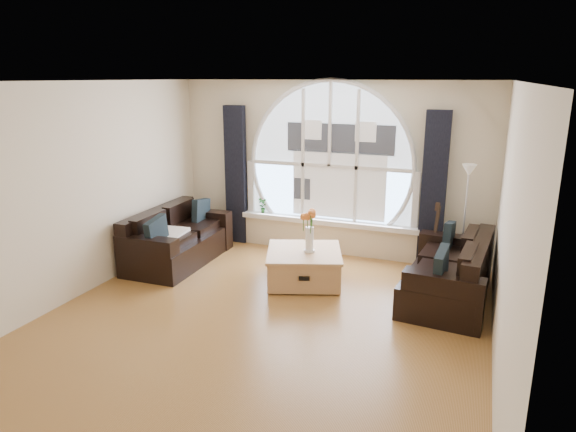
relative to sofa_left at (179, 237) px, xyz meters
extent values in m
cube|color=brown|center=(1.98, -1.41, -0.40)|extent=(5.00, 5.50, 0.01)
cube|color=silver|center=(1.98, -1.41, 2.30)|extent=(5.00, 5.50, 0.01)
cube|color=beige|center=(1.98, 1.34, 0.95)|extent=(5.00, 0.01, 2.70)
cube|color=beige|center=(1.98, -4.16, 0.95)|extent=(5.00, 0.01, 2.70)
cube|color=beige|center=(-0.52, -1.41, 0.95)|extent=(0.01, 5.50, 2.70)
cube|color=beige|center=(4.48, -1.41, 0.95)|extent=(0.01, 5.50, 2.70)
cube|color=silver|center=(4.18, -1.41, 1.95)|extent=(0.92, 5.50, 0.72)
cube|color=silver|center=(1.98, 1.31, 1.23)|extent=(2.60, 0.06, 2.15)
cube|color=white|center=(1.98, 1.24, 0.11)|extent=(2.90, 0.22, 0.08)
cube|color=white|center=(1.98, 1.28, 1.23)|extent=(2.76, 0.08, 2.15)
cube|color=silver|center=(2.13, 1.30, 1.10)|extent=(1.70, 0.02, 1.50)
cube|color=black|center=(0.38, 1.22, 0.75)|extent=(0.35, 0.12, 2.30)
cube|color=black|center=(3.58, 1.22, 0.75)|extent=(0.35, 0.12, 2.30)
cube|color=black|center=(0.00, 0.00, 0.00)|extent=(0.94, 1.83, 0.80)
cube|color=black|center=(3.92, 0.05, 0.00)|extent=(1.06, 1.87, 0.80)
cube|color=#B37F49|center=(2.05, -0.07, -0.16)|extent=(1.27, 1.27, 0.49)
cube|color=silver|center=(-0.03, -0.30, 0.10)|extent=(0.60, 0.60, 0.10)
cube|color=white|center=(2.12, -0.07, 0.44)|extent=(0.24, 0.24, 0.70)
cube|color=#B2B2B2|center=(4.05, 0.98, 0.40)|extent=(0.24, 0.24, 1.60)
cube|color=#935927|center=(3.68, 0.98, 0.13)|extent=(0.41, 0.33, 1.06)
imported|color=#1E6023|center=(0.85, 1.24, 0.28)|extent=(0.16, 0.13, 0.27)
camera|label=1|loc=(4.20, -6.27, 2.34)|focal=31.73mm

